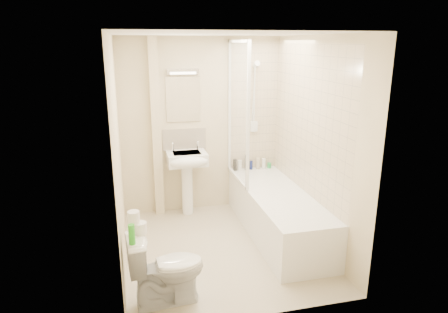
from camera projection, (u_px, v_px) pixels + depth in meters
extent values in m
plane|color=beige|center=(222.00, 248.00, 4.67)|extent=(2.50, 2.50, 0.00)
cube|color=beige|center=(201.00, 126.00, 5.51)|extent=(2.20, 0.02, 2.40)
cube|color=beige|center=(118.00, 155.00, 4.09)|extent=(0.02, 2.50, 2.40)
cube|color=beige|center=(315.00, 143.00, 4.59)|extent=(0.02, 2.50, 2.40)
cube|color=white|center=(222.00, 34.00, 4.01)|extent=(2.20, 2.50, 0.02)
cube|color=beige|center=(254.00, 108.00, 5.60)|extent=(0.70, 0.01, 1.75)
cube|color=beige|center=(308.00, 121.00, 4.71)|extent=(0.01, 2.10, 1.75)
cube|color=beige|center=(156.00, 129.00, 5.31)|extent=(0.12, 0.12, 2.40)
cube|color=beige|center=(184.00, 139.00, 5.49)|extent=(0.60, 0.02, 0.30)
cube|color=white|center=(183.00, 99.00, 5.34)|extent=(0.46, 0.01, 0.60)
cube|color=silver|center=(183.00, 71.00, 5.21)|extent=(0.42, 0.07, 0.07)
cube|color=white|center=(277.00, 213.00, 4.95)|extent=(0.70, 2.10, 0.55)
cube|color=white|center=(278.00, 197.00, 4.89)|extent=(0.56, 1.96, 0.05)
cube|color=white|center=(238.00, 113.00, 5.11)|extent=(0.01, 0.90, 1.80)
cube|color=white|center=(230.00, 107.00, 5.51)|extent=(0.04, 0.04, 1.80)
cube|color=white|center=(248.00, 119.00, 4.69)|extent=(0.04, 0.04, 1.80)
cube|color=white|center=(239.00, 41.00, 4.86)|extent=(0.04, 0.90, 0.04)
cube|color=white|center=(237.00, 177.00, 5.35)|extent=(0.04, 0.90, 0.03)
cylinder|color=white|center=(254.00, 99.00, 5.55)|extent=(0.02, 0.02, 0.90)
cylinder|color=white|center=(254.00, 131.00, 5.67)|extent=(0.05, 0.05, 0.02)
cylinder|color=white|center=(255.00, 66.00, 5.42)|extent=(0.05, 0.05, 0.02)
cylinder|color=white|center=(256.00, 64.00, 5.35)|extent=(0.08, 0.11, 0.11)
cube|color=white|center=(254.00, 126.00, 5.65)|extent=(0.10, 0.05, 0.14)
cylinder|color=white|center=(253.00, 96.00, 5.50)|extent=(0.01, 0.13, 0.84)
cylinder|color=white|center=(187.00, 189.00, 5.53)|extent=(0.15, 0.15, 0.71)
cube|color=white|center=(187.00, 158.00, 5.37)|extent=(0.53, 0.41, 0.16)
ellipsoid|color=white|center=(189.00, 162.00, 5.21)|extent=(0.53, 0.22, 0.16)
cube|color=silver|center=(187.00, 154.00, 5.36)|extent=(0.36, 0.26, 0.04)
cylinder|color=white|center=(173.00, 148.00, 5.40)|extent=(0.03, 0.03, 0.10)
cylinder|color=white|center=(198.00, 146.00, 5.48)|extent=(0.03, 0.03, 0.10)
sphere|color=white|center=(173.00, 144.00, 5.38)|extent=(0.04, 0.04, 0.04)
sphere|color=white|center=(198.00, 142.00, 5.46)|extent=(0.04, 0.04, 0.04)
cylinder|color=black|center=(235.00, 165.00, 5.68)|extent=(0.05, 0.05, 0.17)
cylinder|color=white|center=(240.00, 165.00, 5.70)|extent=(0.06, 0.06, 0.15)
cylinder|color=black|center=(247.00, 162.00, 5.72)|extent=(0.05, 0.05, 0.22)
cylinder|color=navy|center=(251.00, 165.00, 5.74)|extent=(0.05, 0.05, 0.13)
cylinder|color=beige|center=(258.00, 163.00, 5.76)|extent=(0.05, 0.05, 0.16)
cylinder|color=white|center=(264.00, 163.00, 5.78)|extent=(0.05, 0.05, 0.15)
cylinder|color=green|center=(269.00, 165.00, 5.81)|extent=(0.06, 0.06, 0.08)
imported|color=white|center=(167.00, 268.00, 3.62)|extent=(0.49, 0.73, 0.69)
cylinder|color=white|center=(140.00, 228.00, 3.52)|extent=(0.11, 0.11, 0.10)
cylinder|color=white|center=(134.00, 217.00, 3.48)|extent=(0.10, 0.10, 0.11)
cylinder|color=green|center=(132.00, 234.00, 3.32)|extent=(0.06, 0.06, 0.18)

